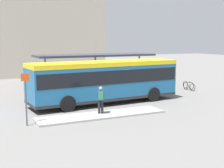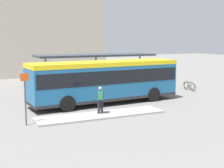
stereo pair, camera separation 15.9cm
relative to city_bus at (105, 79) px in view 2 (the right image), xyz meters
name	(u,v)px [view 2 (the right image)]	position (x,y,z in m)	size (l,w,h in m)	color
ground_plane	(105,103)	(-0.01, 0.00, -1.77)	(120.00, 120.00, 0.00)	slate
curb_island	(101,115)	(-1.78, -3.44, -1.71)	(7.88, 1.80, 0.12)	#9E9E99
city_bus	(105,79)	(0.00, 0.00, 0.00)	(11.10, 3.44, 3.01)	#1E6093
pedestrian_waiting	(100,98)	(-1.77, -3.28, -0.71)	(0.47, 0.51, 1.64)	#232328
bicycle_white	(190,86)	(9.17, 1.95, -1.41)	(0.48, 1.64, 0.71)	black
bicycle_yellow	(189,85)	(9.60, 2.62, -1.42)	(0.48, 1.62, 0.70)	black
station_shelter	(96,56)	(1.83, 6.28, 1.30)	(10.92, 3.30, 3.21)	#383D47
platform_sign	(25,97)	(-6.21, -3.63, -0.21)	(0.44, 0.08, 2.80)	#4C4C51
station_building	(2,20)	(-4.34, 24.72, 5.38)	(24.16, 14.86, 14.29)	#B2A899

